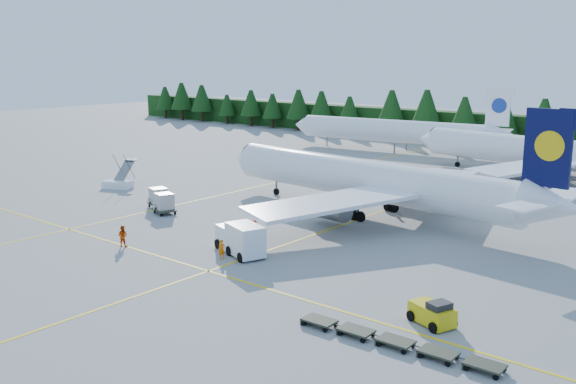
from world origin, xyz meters
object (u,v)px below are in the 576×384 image
Objects in this scene: airstairs at (119,182)px; baggage_tug at (433,313)px; airliner_red at (536,152)px; service_truck at (240,238)px; airliner_navy at (359,179)px.

baggage_tug is (52.39, -13.94, 0.05)m from airstairs.
airstairs is 54.22m from baggage_tug.
airstairs is 1.69× the size of baggage_tug.
service_truck is at bearing -89.02° from airliner_red.
airliner_navy reaches higher than airliner_red.
airliner_red is 53.23m from service_truck.
service_truck is 20.36m from baggage_tug.
airstairs is (-39.80, -41.87, -2.95)m from airliner_red.
airliner_navy is 12.89× the size of baggage_tug.
airliner_red is at bearing 101.89° from service_truck.
service_truck is (0.39, -19.27, -2.39)m from airliner_navy.
airliner_navy is at bearing 111.18° from service_truck.
baggage_tug is (20.50, -22.44, -3.00)m from airliner_navy.
airstairs is at bearing -173.59° from baggage_tug.
airliner_red is at bearing 124.02° from baggage_tug.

